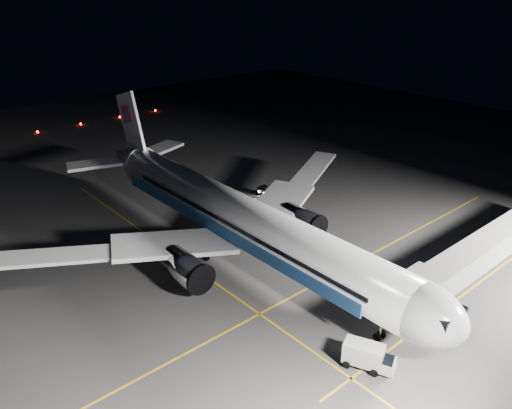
{
  "coord_description": "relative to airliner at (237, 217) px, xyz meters",
  "views": [
    {
      "loc": [
        41.51,
        -33.76,
        31.5
      ],
      "look_at": [
        -0.85,
        2.93,
        6.0
      ],
      "focal_mm": 35.0,
      "sensor_mm": 36.0,
      "label": 1
    }
  ],
  "objects": [
    {
      "name": "safety_cone_b",
      "position": [
        -1.47,
        4.0,
        -4.83
      ],
      "size": [
        0.44,
        0.44,
        0.66
      ],
      "primitive_type": "cone",
      "color": "#EB4C09",
      "rests_on": "ground"
    },
    {
      "name": "safety_cone_c",
      "position": [
        -6.16,
        14.0,
        -4.9
      ],
      "size": [
        0.35,
        0.35,
        0.52
      ],
      "primitive_type": "cone",
      "color": "#EB4C09",
      "rests_on": "ground"
    },
    {
      "name": "ground",
      "position": [
        1.08,
        0.0,
        -5.16
      ],
      "size": [
        200.0,
        200.0,
        0.0
      ],
      "primitive_type": "plane",
      "color": "#4C4C4F",
      "rests_on": "ground"
    },
    {
      "name": "safety_cone_a",
      "position": [
        0.85,
        4.0,
        -4.89
      ],
      "size": [
        0.36,
        0.36,
        0.54
      ],
      "primitive_type": "cone",
      "color": "#EB4C09",
      "rests_on": "ground"
    },
    {
      "name": "taxiway_lights",
      "position": [
        -70.92,
        0.0,
        -4.94
      ],
      "size": [
        0.44,
        60.44,
        0.44
      ],
      "color": "#FF140A",
      "rests_on": "ground"
    },
    {
      "name": "service_truck",
      "position": [
        23.08,
        -3.8,
        -3.92
      ],
      "size": [
        4.85,
        3.49,
        2.32
      ],
      "rotation": [
        0.0,
        0.0,
        0.42
      ],
      "color": "silver",
      "rests_on": "ground"
    },
    {
      "name": "jet_bridge",
      "position": [
        23.08,
        18.06,
        -0.58
      ],
      "size": [
        3.6,
        34.4,
        6.3
      ],
      "color": "#B2B2B7",
      "rests_on": "ground"
    },
    {
      "name": "baggage_tug",
      "position": [
        -11.76,
        14.98,
        -4.46
      ],
      "size": [
        2.42,
        2.11,
        1.53
      ],
      "rotation": [
        0.0,
        0.0,
        0.23
      ],
      "color": "black",
      "rests_on": "ground"
    },
    {
      "name": "airliner",
      "position": [
        0.0,
        0.0,
        0.0
      ],
      "size": [
        61.48,
        54.22,
        16.64
      ],
      "color": "silver",
      "rests_on": "ground"
    },
    {
      "name": "guide_line_main",
      "position": [
        11.08,
        0.0,
        -5.16
      ],
      "size": [
        0.25,
        80.0,
        0.01
      ],
      "primitive_type": "cube",
      "color": "gold",
      "rests_on": "ground"
    },
    {
      "name": "guide_line_side",
      "position": [
        23.08,
        10.0,
        -5.16
      ],
      "size": [
        0.25,
        40.0,
        0.01
      ],
      "primitive_type": "cube",
      "color": "gold",
      "rests_on": "ground"
    },
    {
      "name": "guide_line_cross",
      "position": [
        1.08,
        -6.0,
        -5.16
      ],
      "size": [
        70.0,
        0.25,
        0.01
      ],
      "primitive_type": "cube",
      "color": "gold",
      "rests_on": "ground"
    }
  ]
}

